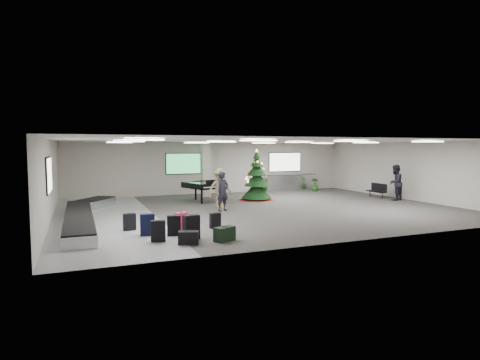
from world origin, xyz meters
name	(u,v)px	position (x,y,z in m)	size (l,w,h in m)	color
ground	(261,209)	(0.00, 0.00, 0.00)	(18.00, 18.00, 0.00)	#383533
room_envelope	(248,159)	(-0.38, 0.67, 2.33)	(18.02, 14.02, 3.21)	#B6AFA6
baggage_carousel	(83,215)	(-7.84, -0.08, 0.21)	(2.28, 9.71, 0.43)	silver
service_counter	(287,182)	(5.00, 6.65, 0.55)	(4.05, 0.65, 1.08)	silver
suitcase_0	(191,227)	(-4.71, -4.86, 0.39)	(0.54, 0.36, 0.79)	black
suitcase_1	(174,226)	(-5.11, -4.17, 0.34)	(0.48, 0.32, 0.69)	black
pink_suitcase	(181,221)	(-4.68, -3.39, 0.32)	(0.46, 0.36, 0.65)	#D71C4D
suitcase_3	(179,222)	(-4.77, -3.41, 0.28)	(0.43, 0.36, 0.58)	black
navy_suitcase	(147,225)	(-5.91, -3.80, 0.36)	(0.50, 0.33, 0.74)	black
suitcase_5	(158,231)	(-5.74, -4.79, 0.33)	(0.47, 0.30, 0.68)	black
green_duffel	(225,234)	(-3.83, -5.49, 0.22)	(0.75, 0.59, 0.47)	black
suitcase_7	(215,221)	(-3.47, -3.50, 0.28)	(0.39, 0.22, 0.57)	black
suitcase_8	(130,222)	(-6.36, -2.74, 0.30)	(0.44, 0.30, 0.61)	black
black_duffel	(188,238)	(-4.96, -5.46, 0.20)	(0.67, 0.50, 0.41)	black
christmas_tree	(257,182)	(1.09, 2.96, 0.97)	(1.99, 1.99, 2.84)	maroon
grand_piano	(204,185)	(-1.72, 3.55, 0.86)	(2.18, 2.50, 1.20)	black
bench	(377,190)	(7.94, 1.26, 0.47)	(0.48, 1.32, 0.83)	black
traveler_a	(223,191)	(-1.91, 0.06, 0.90)	(0.66, 0.43, 1.80)	black
traveler_b	(220,188)	(-1.73, 0.97, 0.96)	(1.24, 0.71, 1.92)	#837451
traveler_bench	(395,183)	(8.06, 0.00, 0.98)	(0.95, 0.74, 1.95)	black
potted_plant_left	(265,185)	(3.23, 6.32, 0.44)	(0.49, 0.39, 0.89)	#164415
potted_plant_right	(315,185)	(6.54, 5.62, 0.43)	(0.48, 0.48, 0.86)	#164415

